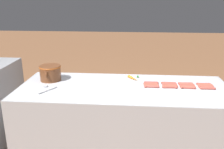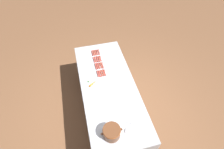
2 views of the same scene
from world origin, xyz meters
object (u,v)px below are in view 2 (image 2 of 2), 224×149
object	(u,v)px
hot_dog_19	(98,74)
hot_dog_10	(99,66)
hot_dog_16	(92,53)
hot_dog_0	(99,52)
hot_dog_11	(101,73)
hot_dog_6	(101,65)
hot_dog_17	(94,60)
hot_dog_12	(94,53)
hot_dog_3	(105,72)
hot_dog_4	(97,52)
hot_dog_15	(99,74)
hot_dog_14	(97,66)
bean_pot	(112,132)
hot_dog_1	(100,58)
hot_dog_13	(95,59)
hot_dog_5	(99,59)
hot_dog_8	(95,52)
hot_dog_18	(96,66)
hot_dog_7	(103,73)
serving_spoon	(129,128)
hot_dog_2	(103,65)
hot_dog_9	(97,59)
carrot	(93,83)

from	to	relation	value
hot_dog_19	hot_dog_10	bearing A→B (deg)	-107.73
hot_dog_16	hot_dog_0	bearing A→B (deg)	-177.27
hot_dog_19	hot_dog_11	bearing A→B (deg)	177.11
hot_dog_6	hot_dog_17	xyz separation A→B (m)	(0.09, -0.17, 0.00)
hot_dog_12	hot_dog_16	world-z (taller)	same
hot_dog_16	hot_dog_3	bearing A→B (deg)	102.72
hot_dog_4	hot_dog_15	size ratio (longest dim) A/B	1.00
hot_dog_17	hot_dog_0	bearing A→B (deg)	-123.77
hot_dog_3	hot_dog_19	bearing A→B (deg)	-1.26
hot_dog_10	hot_dog_14	xyz separation A→B (m)	(0.03, 0.00, 0.00)
hot_dog_4	hot_dog_14	xyz separation A→B (m)	(0.06, 0.35, 0.00)
hot_dog_17	bean_pot	size ratio (longest dim) A/B	0.53
hot_dog_0	hot_dog_10	world-z (taller)	same
hot_dog_10	hot_dog_1	bearing A→B (deg)	-109.77
hot_dog_1	hot_dog_6	size ratio (longest dim) A/B	1.00
hot_dog_11	hot_dog_13	distance (m)	0.35
hot_dog_14	hot_dog_17	distance (m)	0.17
hot_dog_5	hot_dog_15	distance (m)	0.36
hot_dog_0	hot_dog_8	bearing A→B (deg)	1.40
hot_dog_5	hot_dog_12	xyz separation A→B (m)	(0.06, -0.18, 0.00)
hot_dog_3	hot_dog_18	world-z (taller)	same
hot_dog_3	hot_dog_7	size ratio (longest dim) A/B	1.00
serving_spoon	hot_dog_19	bearing A→B (deg)	-78.49
hot_dog_6	hot_dog_13	xyz separation A→B (m)	(0.07, -0.17, 0.00)
hot_dog_1	hot_dog_18	distance (m)	0.21
hot_dog_1	hot_dog_19	world-z (taller)	same
hot_dog_2	hot_dog_4	bearing A→B (deg)	-84.85
hot_dog_2	hot_dog_7	distance (m)	0.18
bean_pot	serving_spoon	world-z (taller)	bean_pot
hot_dog_8	bean_pot	world-z (taller)	bean_pot
hot_dog_7	hot_dog_10	xyz separation A→B (m)	(0.04, -0.18, 0.00)
hot_dog_18	serving_spoon	bearing A→B (deg)	99.91
hot_dog_4	hot_dog_12	distance (m)	0.06
hot_dog_1	hot_dog_14	distance (m)	0.19
hot_dog_3	hot_dog_14	distance (m)	0.20
hot_dog_12	hot_dog_14	distance (m)	0.35
hot_dog_14	hot_dog_15	world-z (taller)	same
hot_dog_16	hot_dog_14	bearing A→B (deg)	94.35
bean_pot	hot_dog_12	bearing A→B (deg)	-92.03
hot_dog_13	hot_dog_19	distance (m)	0.35
hot_dog_5	hot_dog_9	size ratio (longest dim) A/B	1.00
hot_dog_16	carrot	distance (m)	0.72
hot_dog_13	hot_dog_2	bearing A→B (deg)	117.88
hot_dog_1	hot_dog_8	distance (m)	0.19
hot_dog_0	hot_dog_19	bearing A→B (deg)	76.90
hot_dog_17	hot_dog_14	bearing A→B (deg)	99.81
hot_dog_9	hot_dog_11	xyz separation A→B (m)	(0.00, 0.35, 0.00)
hot_dog_15	hot_dog_9	bearing A→B (deg)	-95.14
hot_dog_12	bean_pot	xyz separation A→B (m)	(0.06, 1.59, 0.08)
hot_dog_0	hot_dog_9	xyz separation A→B (m)	(0.06, 0.18, 0.00)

